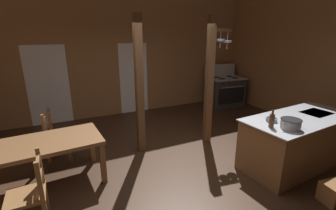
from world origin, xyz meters
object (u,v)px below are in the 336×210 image
Objects in this scene: kitchen_island at (297,141)px; mixing_bowl_on_counter at (271,120)px; ladderback_chair_near_window at (30,193)px; dining_table at (43,147)px; stove_range at (225,91)px; step_stool at (335,191)px; ladderback_chair_by_post at (57,136)px; bottle_tall_on_counter at (272,120)px; stockpot_on_counter at (291,124)px.

mixing_bowl_on_counter reaches higher than kitchen_island.
dining_table is at bearing 80.11° from ladderback_chair_near_window.
stove_range is 3.30× the size of step_stool.
stove_range reaches higher than ladderback_chair_near_window.
ladderback_chair_by_post is (0.18, 0.87, -0.20)m from dining_table.
kitchen_island is at bearing -5.79° from ladderback_chair_near_window.
mixing_bowl_on_counter reaches higher than dining_table.
bottle_tall_on_counter is at bearing 117.25° from step_stool.
stockpot_on_counter is (-0.21, 0.69, 0.82)m from step_stool.
step_stool is 2.23× the size of mixing_bowl_on_counter.
kitchen_island is at bearing 23.21° from stockpot_on_counter.
ladderback_chair_near_window is 1.00× the size of ladderback_chair_by_post.
stove_range reaches higher than mixing_bowl_on_counter.
stockpot_on_counter reaches higher than step_stool.
step_stool is at bearing -62.75° from bottle_tall_on_counter.
stockpot_on_counter is (3.48, -1.54, 0.34)m from dining_table.
bottle_tall_on_counter is (3.07, -2.25, 0.58)m from ladderback_chair_by_post.
dining_table is at bearing 148.80° from step_stool.
mixing_bowl_on_counter is (-0.02, 0.34, -0.04)m from stockpot_on_counter.
bottle_tall_on_counter is (-0.21, -0.18, 0.08)m from mixing_bowl_on_counter.
ladderback_chair_near_window is 5.31× the size of mixing_bowl_on_counter.
stove_range is at bearing 60.74° from bottle_tall_on_counter.
ladderback_chair_by_post is 5.31× the size of mixing_bowl_on_counter.
ladderback_chair_by_post reaches higher than step_stool.
stockpot_on_counter reaches higher than ladderback_chair_by_post.
step_stool is 1.09m from stockpot_on_counter.
kitchen_island is 4.48m from ladderback_chair_by_post.
stockpot_on_counter is at bearing -156.79° from kitchen_island.
stove_range is 4.25m from stockpot_on_counter.
step_stool is at bearing -72.92° from stockpot_on_counter.
ladderback_chair_near_window is (-3.84, 1.40, 0.27)m from step_stool.
stove_range is 4.79m from step_stool.
dining_table is at bearing 162.80° from kitchen_island.
bottle_tall_on_counter reaches higher than kitchen_island.
stove_range is at bearing 64.54° from stockpot_on_counter.
stove_range is 5.30m from ladderback_chair_by_post.
stove_range reaches higher than kitchen_island.
kitchen_island is 2.34× the size of ladderback_chair_near_window.
ladderback_chair_by_post reaches higher than kitchen_island.
bottle_tall_on_counter is (-2.04, -3.64, 0.55)m from stove_range.
step_stool is 1.31m from mixing_bowl_on_counter.
mixing_bowl_on_counter is at bearing 93.37° from stockpot_on_counter.
stockpot_on_counter is (-0.63, -0.27, 0.54)m from kitchen_island.
ladderback_chair_by_post is 3.85m from bottle_tall_on_counter.
step_stool is at bearing -109.56° from stove_range.
kitchen_island is 5.93× the size of stockpot_on_counter.
bottle_tall_on_counter is (-0.86, -0.11, 0.57)m from kitchen_island.
ladderback_chair_near_window is at bearing -150.27° from stove_range.
ladderback_chair_near_window is 2.53× the size of stockpot_on_counter.
bottle_tall_on_counter reaches higher than mixing_bowl_on_counter.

